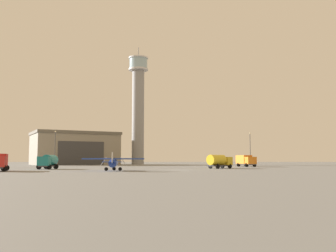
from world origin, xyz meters
name	(u,v)px	position (x,y,z in m)	size (l,w,h in m)	color
ground_plane	(177,170)	(0.00, 0.00, 0.00)	(400.00, 400.00, 0.00)	slate
control_tower	(138,104)	(-12.13, 73.00, 23.01)	(7.42, 7.42, 44.98)	gray
hangar	(74,148)	(-34.91, 68.48, 5.86)	(35.36, 31.61, 11.69)	gray
airplane_blue	(113,162)	(-10.97, -4.18, 1.47)	(10.67, 8.38, 3.14)	#2847A8
truck_fuel_tanker_teal	(48,161)	(-25.45, 6.89, 1.62)	(3.34, 5.72, 2.90)	#38383D
truck_box_orange	(246,160)	(19.38, 30.99, 1.70)	(4.46, 7.22, 3.04)	#38383D
truck_fuel_tanker_yellow	(219,161)	(9.50, 11.75, 1.63)	(6.01, 5.61, 2.94)	#38383D
light_post_north	(55,145)	(-34.70, 43.35, 6.07)	(0.44, 0.44, 10.41)	#38383D
light_post_centre	(250,146)	(24.65, 48.32, 6.00)	(0.44, 0.44, 10.27)	#38383D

